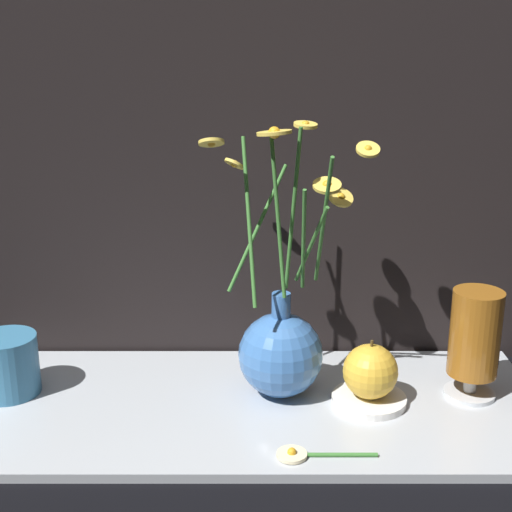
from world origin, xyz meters
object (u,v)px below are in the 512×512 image
Objects in this scene: orange_fruit at (368,373)px; tea_glass at (472,336)px; yellow_mug at (3,365)px; vase_with_flowers at (278,346)px.

tea_glass is at bearing 10.48° from orange_fruit.
vase_with_flowers is at bearing -0.20° from yellow_mug.
yellow_mug is at bearing 176.09° from orange_fruit.
vase_with_flowers is 3.96× the size of yellow_mug.
vase_with_flowers is 4.55× the size of orange_fruit.
tea_glass is at bearing -0.69° from yellow_mug.
yellow_mug is (-0.37, 0.00, -0.03)m from vase_with_flowers.
orange_fruit is (0.12, -0.03, -0.02)m from vase_with_flowers.
tea_glass is at bearing -1.40° from vase_with_flowers.
tea_glass reaches higher than yellow_mug.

